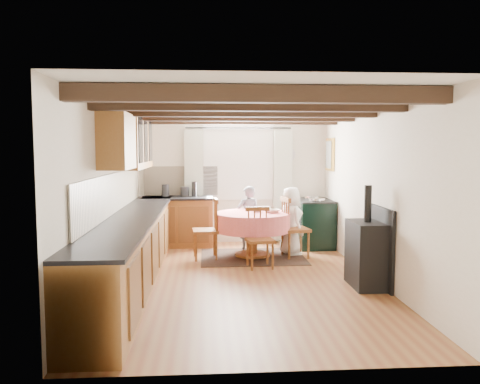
{
  "coord_description": "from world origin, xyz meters",
  "views": [
    {
      "loc": [
        -0.5,
        -6.48,
        1.81
      ],
      "look_at": [
        0.0,
        0.8,
        1.15
      ],
      "focal_mm": 36.01,
      "sensor_mm": 36.0,
      "label": 1
    }
  ],
  "objects": [
    {
      "name": "window_pane",
      "position": [
        0.1,
        2.74,
        1.6
      ],
      "size": [
        1.2,
        0.01,
        1.4
      ],
      "primitive_type": "cube",
      "color": "white",
      "rests_on": "wall_back"
    },
    {
      "name": "rug",
      "position": [
        0.25,
        1.4,
        0.01
      ],
      "size": [
        1.71,
        1.33,
        0.01
      ],
      "primitive_type": "cube",
      "color": "#422B24",
      "rests_on": "floor"
    },
    {
      "name": "wall_picture",
      "position": [
        1.77,
        2.3,
        1.7
      ],
      "size": [
        0.04,
        0.5,
        0.6
      ],
      "primitive_type": "cube",
      "color": "gold",
      "rests_on": "wall_right"
    },
    {
      "name": "curtain_right",
      "position": [
        0.95,
        2.65,
        1.1
      ],
      "size": [
        0.35,
        0.1,
        2.1
      ],
      "primitive_type": "cube",
      "color": "#B5BDA0",
      "rests_on": "wall_back"
    },
    {
      "name": "canister_slim",
      "position": [
        -0.74,
        2.47,
        1.06
      ],
      "size": [
        0.1,
        0.1,
        0.28
      ],
      "primitive_type": "cylinder",
      "color": "#262628",
      "rests_on": "worktop_back"
    },
    {
      "name": "base_cabinet_left",
      "position": [
        -1.5,
        0.0,
        0.44
      ],
      "size": [
        0.6,
        5.3,
        0.88
      ],
      "primitive_type": "cube",
      "color": "brown",
      "rests_on": "floor"
    },
    {
      "name": "child_far",
      "position": [
        0.24,
        2.02,
        0.57
      ],
      "size": [
        0.47,
        0.36,
        1.15
      ],
      "primitive_type": "imported",
      "rotation": [
        0.0,
        0.0,
        3.37
      ],
      "color": "slate",
      "rests_on": "floor"
    },
    {
      "name": "base_cabinet_back",
      "position": [
        -1.05,
        2.45,
        0.44
      ],
      "size": [
        1.3,
        0.6,
        0.88
      ],
      "primitive_type": "cube",
      "color": "brown",
      "rests_on": "floor"
    },
    {
      "name": "canister_wide",
      "position": [
        -0.92,
        2.49,
        1.01
      ],
      "size": [
        0.16,
        0.16,
        0.18
      ],
      "primitive_type": "cylinder",
      "color": "#262628",
      "rests_on": "worktop_back"
    },
    {
      "name": "canister_tall",
      "position": [
        -1.27,
        2.48,
        1.03
      ],
      "size": [
        0.13,
        0.13,
        0.23
      ],
      "primitive_type": "cylinder",
      "color": "#262628",
      "rests_on": "worktop_back"
    },
    {
      "name": "cup",
      "position": [
        0.5,
        1.43,
        0.8
      ],
      "size": [
        0.13,
        0.13,
        0.1
      ],
      "primitive_type": "imported",
      "rotation": [
        0.0,
        0.0,
        4.49
      ],
      "color": "silver",
      "rests_on": "dining_table"
    },
    {
      "name": "beam_d",
      "position": [
        0.0,
        1.0,
        2.31
      ],
      "size": [
        3.6,
        0.16,
        0.16
      ],
      "primitive_type": "cube",
      "color": "#2F2115",
      "rests_on": "ceiling"
    },
    {
      "name": "wall_right",
      "position": [
        1.8,
        0.0,
        1.2
      ],
      "size": [
        0.0,
        5.5,
        2.4
      ],
      "primitive_type": "cube",
      "color": "silver",
      "rests_on": "ground"
    },
    {
      "name": "dining_table",
      "position": [
        0.25,
        1.4,
        0.37
      ],
      "size": [
        1.24,
        1.24,
        0.75
      ],
      "primitive_type": null,
      "color": "#D45841",
      "rests_on": "floor"
    },
    {
      "name": "curtain_left",
      "position": [
        -0.75,
        2.65,
        1.1
      ],
      "size": [
        0.35,
        0.1,
        2.1
      ],
      "primitive_type": "cube",
      "color": "#B5BDA0",
      "rests_on": "wall_back"
    },
    {
      "name": "splash_back",
      "position": [
        -1.0,
        2.73,
        1.2
      ],
      "size": [
        1.4,
        0.02,
        0.55
      ],
      "primitive_type": "cube",
      "color": "beige",
      "rests_on": "wall_back"
    },
    {
      "name": "wall_cabinet_glass",
      "position": [
        -1.63,
        1.2,
        1.95
      ],
      "size": [
        0.34,
        1.8,
        0.9
      ],
      "primitive_type": "cube",
      "color": "brown",
      "rests_on": "wall_left"
    },
    {
      "name": "bowl_a",
      "position": [
        0.59,
        1.4,
        0.78
      ],
      "size": [
        0.29,
        0.29,
        0.06
      ],
      "primitive_type": "imported",
      "rotation": [
        0.0,
        0.0,
        3.42
      ],
      "color": "silver",
      "rests_on": "dining_table"
    },
    {
      "name": "worktop_left",
      "position": [
        -1.48,
        0.0,
        0.9
      ],
      "size": [
        0.64,
        5.3,
        0.04
      ],
      "primitive_type": "cube",
      "color": "black",
      "rests_on": "base_cabinet_left"
    },
    {
      "name": "wall_left",
      "position": [
        -1.8,
        0.0,
        1.2
      ],
      "size": [
        0.0,
        5.5,
        2.4
      ],
      "primitive_type": "cube",
      "color": "silver",
      "rests_on": "ground"
    },
    {
      "name": "worktop_back",
      "position": [
        -1.05,
        2.43,
        0.9
      ],
      "size": [
        1.3,
        0.64,
        0.04
      ],
      "primitive_type": "cube",
      "color": "black",
      "rests_on": "base_cabinet_back"
    },
    {
      "name": "beam_a",
      "position": [
        0.0,
        -2.0,
        2.31
      ],
      "size": [
        3.6,
        0.16,
        0.16
      ],
      "primitive_type": "cube",
      "color": "#2F2115",
      "rests_on": "ceiling"
    },
    {
      "name": "wall_cabinet_solid",
      "position": [
        -1.63,
        -0.3,
        1.9
      ],
      "size": [
        0.34,
        0.9,
        0.7
      ],
      "primitive_type": "cube",
      "color": "brown",
      "rests_on": "wall_left"
    },
    {
      "name": "beam_c",
      "position": [
        0.0,
        0.0,
        2.31
      ],
      "size": [
        3.6,
        0.16,
        0.16
      ],
      "primitive_type": "cube",
      "color": "#2F2115",
      "rests_on": "ceiling"
    },
    {
      "name": "chair_right",
      "position": [
        0.96,
        1.35,
        0.51
      ],
      "size": [
        0.52,
        0.51,
        1.02
      ],
      "primitive_type": null,
      "rotation": [
        0.0,
        0.0,
        1.74
      ],
      "color": "brown",
      "rests_on": "floor"
    },
    {
      "name": "bowl_b",
      "position": [
        0.33,
        1.49,
        0.78
      ],
      "size": [
        0.24,
        0.24,
        0.06
      ],
      "primitive_type": "imported",
      "rotation": [
        0.0,
        0.0,
        3.62
      ],
      "color": "silver",
      "rests_on": "dining_table"
    },
    {
      "name": "wall_front",
      "position": [
        0.0,
        -2.75,
        1.2
      ],
      "size": [
        3.6,
        0.0,
        2.4
      ],
      "primitive_type": "cube",
      "color": "silver",
      "rests_on": "ground"
    },
    {
      "name": "window_frame",
      "position": [
        0.1,
        2.73,
        1.6
      ],
      "size": [
        1.34,
        0.03,
        1.54
      ],
      "primitive_type": "cube",
      "color": "white",
      "rests_on": "wall_back"
    },
    {
      "name": "floor",
      "position": [
        0.0,
        0.0,
        0.0
      ],
      "size": [
        3.6,
        5.5,
        0.0
      ],
      "primitive_type": "cube",
      "color": "olive",
      "rests_on": "ground"
    },
    {
      "name": "curtain_rod",
      "position": [
        0.1,
        2.65,
        2.2
      ],
      "size": [
        2.0,
        0.03,
        0.03
      ],
      "primitive_type": "cylinder",
      "rotation": [
        0.0,
        1.57,
        0.0
      ],
      "color": "black",
      "rests_on": "wall_back"
    },
    {
      "name": "beam_e",
      "position": [
        0.0,
        2.0,
        2.31
      ],
      "size": [
        3.6,
        0.16,
        0.16
      ],
      "primitive_type": "cube",
      "color": "#2F2115",
      "rests_on": "ceiling"
    },
    {
      "name": "splash_left",
      "position": [
        -1.78,
        0.3,
        1.2
      ],
      "size": [
        0.02,
        4.5,
        0.55
      ],
      "primitive_type": "cube",
      "color": "beige",
      "rests_on": "wall_left"
    },
    {
      "name": "ceiling",
      "position": [
        0.0,
        0.0,
        2.4
      ],
      "size": [
        3.6,
        5.5,
        0.0
      ],
      "primitive_type": "cube",
      "color": "white",
      "rests_on": "ground"
    },
    {
      "name": "aga_range",
      "position": [
        1.47,
        2.23,
        0.44
      ],
      "size": [
        0.62,
        0.97,
        0.89
      ],
      "primitive_type": null,
      "color": "black",
      "rests_on": "floor"
    },
    {
      "name": "wall_plate",
      "position": [
        1.05,
        2.72,
        1.7
      ],
      "size": [
        0.3,
        0.02,
        0.3
      ],
      "primitive_type": "cylinder",
      "rotation": [
        1.57,
        0.0,
        0.0
      ],
      "color": "silver",
      "rests_on": "wall_back"
    },
    {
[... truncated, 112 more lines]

